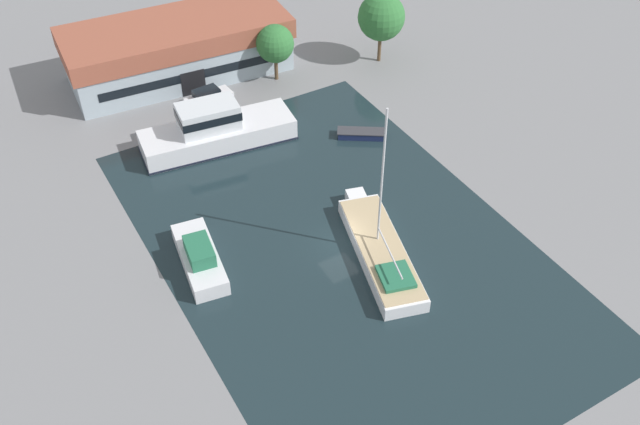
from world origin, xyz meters
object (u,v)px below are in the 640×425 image
at_px(parked_car, 208,97).
at_px(small_dinghy, 361,134).
at_px(warehouse_building, 178,49).
at_px(sailboat_moored, 380,250).
at_px(quay_tree_near_building, 275,44).
at_px(cabin_boat, 200,257).
at_px(motor_cruiser, 215,130).
at_px(quay_tree_by_water, 381,17).

xyz_separation_m(parked_car, small_dinghy, (9.75, -11.84, -0.50)).
relative_size(warehouse_building, sailboat_moored, 1.73).
bearing_deg(warehouse_building, quay_tree_near_building, -32.35).
bearing_deg(cabin_boat, small_dinghy, 30.65).
distance_m(motor_cruiser, small_dinghy, 13.04).
xyz_separation_m(quay_tree_near_building, motor_cruiser, (-9.84, -7.25, -2.37)).
bearing_deg(quay_tree_near_building, quay_tree_by_water, -11.08).
xyz_separation_m(sailboat_moored, cabin_boat, (-11.93, 5.87, 0.23)).
xyz_separation_m(warehouse_building, quay_tree_by_water, (18.94, -8.07, 2.12)).
xyz_separation_m(quay_tree_near_building, parked_car, (-7.85, -0.95, -3.08)).
height_order(parked_car, small_dinghy, parked_car).
bearing_deg(small_dinghy, cabin_boat, 145.47).
bearing_deg(cabin_boat, quay_tree_near_building, 58.71).
distance_m(quay_tree_by_water, parked_car, 19.32).
height_order(warehouse_building, motor_cruiser, warehouse_building).
height_order(quay_tree_by_water, parked_car, quay_tree_by_water).
distance_m(quay_tree_by_water, cabin_boat, 33.80).
bearing_deg(quay_tree_by_water, parked_car, 176.35).
distance_m(parked_car, sailboat_moored, 25.59).
xyz_separation_m(quay_tree_by_water, motor_cruiser, (-20.84, -5.10, -3.37)).
xyz_separation_m(small_dinghy, cabin_boat, (-18.98, -7.75, 0.55)).
distance_m(quay_tree_by_water, motor_cruiser, 21.72).
xyz_separation_m(parked_car, cabin_boat, (-9.23, -19.58, 0.05)).
bearing_deg(quay_tree_by_water, quay_tree_near_building, 168.92).
distance_m(quay_tree_near_building, cabin_boat, 26.87).
bearing_deg(sailboat_moored, parked_car, 111.85).
height_order(small_dinghy, cabin_boat, cabin_boat).
bearing_deg(parked_car, warehouse_building, 176.31).
relative_size(warehouse_building, cabin_boat, 2.99).
bearing_deg(warehouse_building, small_dinghy, -57.90).
bearing_deg(sailboat_moored, cabin_boat, 169.59).
distance_m(quay_tree_near_building, motor_cruiser, 12.45).
bearing_deg(motor_cruiser, quay_tree_near_building, -46.44).
height_order(warehouse_building, cabin_boat, warehouse_building).
relative_size(warehouse_building, quay_tree_by_water, 3.09).
distance_m(quay_tree_near_building, quay_tree_by_water, 11.25).
distance_m(warehouse_building, sailboat_moored, 32.51).
bearing_deg(motor_cruiser, sailboat_moored, -159.04).
xyz_separation_m(warehouse_building, small_dinghy, (9.84, -18.70, -2.46)).
bearing_deg(motor_cruiser, cabin_boat, 158.61).
distance_m(warehouse_building, parked_car, 7.14).
height_order(quay_tree_near_building, small_dinghy, quay_tree_near_building).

